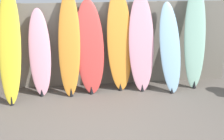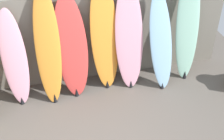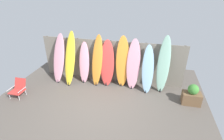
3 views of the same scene
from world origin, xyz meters
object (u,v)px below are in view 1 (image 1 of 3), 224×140
(surfboard_yellow_1, at_px, (10,46))
(surfboard_red_4, at_px, (90,47))
(surfboard_seafoam_8, at_px, (195,37))
(surfboard_orange_3, at_px, (69,45))
(surfboard_pink_6, at_px, (141,43))
(surfboard_orange_5, at_px, (120,41))
(surfboard_skyblue_7, at_px, (170,48))
(surfboard_pink_2, at_px, (40,53))

(surfboard_yellow_1, distance_m, surfboard_red_4, 1.56)
(surfboard_yellow_1, distance_m, surfboard_seafoam_8, 3.76)
(surfboard_orange_3, bearing_deg, surfboard_pink_6, 1.83)
(surfboard_orange_3, bearing_deg, surfboard_orange_5, 5.88)
(surfboard_orange_5, xyz_separation_m, surfboard_pink_6, (0.45, -0.06, -0.05))
(surfboard_orange_3, relative_size, surfboard_skyblue_7, 1.13)
(surfboard_pink_2, relative_size, surfboard_pink_6, 0.87)
(surfboard_orange_3, distance_m, surfboard_red_4, 0.42)
(surfboard_pink_6, distance_m, surfboard_skyblue_7, 0.60)
(surfboard_orange_3, distance_m, surfboard_skyblue_7, 2.07)
(surfboard_red_4, bearing_deg, surfboard_yellow_1, -172.63)
(surfboard_pink_2, height_order, surfboard_pink_6, surfboard_pink_6)
(surfboard_orange_5, height_order, surfboard_skyblue_7, surfboard_orange_5)
(surfboard_yellow_1, xyz_separation_m, surfboard_skyblue_7, (3.19, 0.09, -0.17))
(surfboard_orange_5, distance_m, surfboard_pink_6, 0.46)
(surfboard_pink_6, distance_m, surfboard_seafoam_8, 1.15)
(surfboard_pink_2, xyz_separation_m, surfboard_seafoam_8, (3.23, 0.01, 0.24))
(surfboard_pink_6, bearing_deg, surfboard_orange_5, 172.49)
(surfboard_yellow_1, height_order, surfboard_pink_6, surfboard_yellow_1)
(surfboard_orange_3, distance_m, surfboard_seafoam_8, 2.63)
(surfboard_pink_6, bearing_deg, surfboard_skyblue_7, -12.25)
(surfboard_yellow_1, bearing_deg, surfboard_pink_6, 4.76)
(surfboard_red_4, relative_size, surfboard_skyblue_7, 1.04)
(surfboard_pink_6, xyz_separation_m, surfboard_skyblue_7, (0.58, -0.13, -0.08))
(surfboard_yellow_1, distance_m, surfboard_pink_6, 2.62)
(surfboard_orange_5, xyz_separation_m, surfboard_seafoam_8, (1.60, -0.06, 0.06))
(surfboard_skyblue_7, bearing_deg, surfboard_pink_2, 177.62)
(surfboard_yellow_1, height_order, surfboard_pink_2, surfboard_yellow_1)
(surfboard_pink_2, relative_size, surfboard_seafoam_8, 0.78)
(surfboard_pink_6, xyz_separation_m, surfboard_seafoam_8, (1.15, -0.00, 0.11))
(surfboard_yellow_1, bearing_deg, surfboard_red_4, 7.37)
(surfboard_pink_2, bearing_deg, surfboard_orange_3, -3.06)
(surfboard_yellow_1, relative_size, surfboard_red_4, 1.14)
(surfboard_skyblue_7, bearing_deg, surfboard_red_4, 176.27)
(surfboard_red_4, distance_m, surfboard_seafoam_8, 2.22)
(surfboard_yellow_1, bearing_deg, surfboard_skyblue_7, 1.63)
(surfboard_pink_6, bearing_deg, surfboard_orange_3, -178.17)
(surfboard_seafoam_8, bearing_deg, surfboard_pink_2, -179.76)
(surfboard_pink_2, height_order, surfboard_seafoam_8, surfboard_seafoam_8)
(surfboard_pink_2, height_order, surfboard_red_4, surfboard_red_4)
(surfboard_yellow_1, xyz_separation_m, surfboard_orange_3, (1.12, 0.17, -0.05))
(surfboard_pink_2, distance_m, surfboard_orange_5, 1.64)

